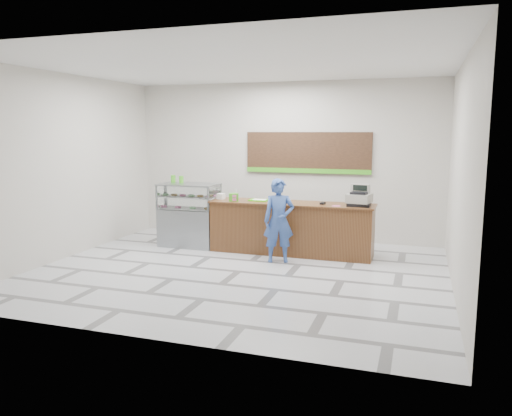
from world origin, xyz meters
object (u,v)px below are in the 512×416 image
(sales_counter, at_px, (291,228))
(serving_tray, at_px, (259,200))
(display_case, at_px, (189,214))
(cash_register, at_px, (359,198))
(customer, at_px, (279,220))

(sales_counter, xyz_separation_m, serving_tray, (-0.70, 0.07, 0.52))
(sales_counter, height_order, display_case, display_case)
(cash_register, distance_m, serving_tray, 2.03)
(display_case, bearing_deg, serving_tray, 2.64)
(sales_counter, bearing_deg, display_case, -180.00)
(sales_counter, distance_m, display_case, 2.23)
(sales_counter, relative_size, display_case, 2.45)
(display_case, relative_size, cash_register, 2.66)
(display_case, distance_m, customer, 2.26)
(sales_counter, height_order, cash_register, cash_register)
(serving_tray, relative_size, customer, 0.24)
(cash_register, xyz_separation_m, customer, (-1.39, -0.64, -0.40))
(display_case, relative_size, serving_tray, 3.54)
(sales_counter, xyz_separation_m, customer, (-0.07, -0.67, 0.26))
(display_case, xyz_separation_m, serving_tray, (1.52, 0.07, 0.36))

